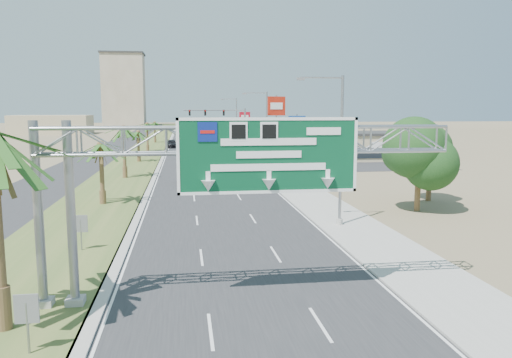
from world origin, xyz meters
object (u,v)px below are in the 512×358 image
at_px(store_building, 343,147).
at_px(pole_sign_red_far, 245,119).
at_px(car_far, 172,144).
at_px(pole_sign_blue, 297,131).
at_px(signal_mast, 233,128).
at_px(car_mid_lane, 204,159).
at_px(pole_sign_red_near, 276,111).
at_px(sign_gantry, 228,154).
at_px(car_left_lane, 187,178).
at_px(car_right_lane, 242,159).

xyz_separation_m(store_building, pole_sign_red_far, (-13.00, 21.13, 3.92)).
bearing_deg(store_building, car_far, 133.82).
relative_size(car_far, pole_sign_blue, 0.72).
height_order(signal_mast, pole_sign_blue, signal_mast).
bearing_deg(car_mid_lane, pole_sign_red_near, -44.52).
distance_m(sign_gantry, car_mid_lane, 50.91).
bearing_deg(car_left_lane, car_mid_lane, 78.30).
bearing_deg(pole_sign_red_far, car_right_lane, -97.83).
bearing_deg(car_far, pole_sign_blue, -78.51).
xyz_separation_m(sign_gantry, store_building, (23.06, 56.07, -4.06)).
height_order(car_mid_lane, pole_sign_red_near, pole_sign_red_near).
bearing_deg(store_building, car_mid_lane, -166.15).
height_order(sign_gantry, car_left_lane, sign_gantry).
height_order(sign_gantry, car_far, sign_gantry).
distance_m(car_right_lane, pole_sign_red_far, 26.22).
height_order(car_left_lane, pole_sign_blue, pole_sign_blue).
height_order(car_far, pole_sign_blue, pole_sign_blue).
relative_size(car_left_lane, car_far, 0.77).
relative_size(store_building, car_left_lane, 4.42).
relative_size(pole_sign_blue, pole_sign_red_far, 0.96).
height_order(store_building, car_left_lane, store_building).
height_order(sign_gantry, car_right_lane, sign_gantry).
bearing_deg(car_mid_lane, signal_mast, 58.47).
relative_size(pole_sign_red_near, pole_sign_red_far, 1.28).
relative_size(store_building, car_far, 3.42).
relative_size(car_mid_lane, car_right_lane, 0.96).
distance_m(store_building, pole_sign_red_far, 25.12).
bearing_deg(pole_sign_red_far, pole_sign_blue, -87.98).
height_order(car_mid_lane, pole_sign_blue, pole_sign_blue).
relative_size(car_mid_lane, pole_sign_red_near, 0.51).
xyz_separation_m(car_right_lane, pole_sign_red_far, (3.50, 25.46, 5.20)).
bearing_deg(sign_gantry, signal_mast, 84.26).
distance_m(car_mid_lane, pole_sign_blue, 17.10).
distance_m(sign_gantry, car_right_lane, 52.43).
distance_m(signal_mast, pole_sign_blue, 24.74).
bearing_deg(store_building, pole_sign_blue, -122.53).
bearing_deg(car_mid_lane, car_far, 91.86).
distance_m(car_left_lane, pole_sign_red_far, 46.25).
relative_size(store_building, pole_sign_blue, 2.47).
bearing_deg(car_right_lane, car_mid_lane, -175.58).
height_order(store_building, car_right_lane, store_building).
relative_size(signal_mast, car_far, 1.95).
bearing_deg(pole_sign_blue, signal_mast, 102.17).
height_order(car_left_lane, car_far, car_far).
bearing_deg(car_right_lane, pole_sign_blue, -77.40).
relative_size(car_left_lane, car_mid_lane, 0.82).
distance_m(pole_sign_blue, pole_sign_red_far, 39.37).
distance_m(sign_gantry, pole_sign_red_near, 44.82).
bearing_deg(car_left_lane, store_building, 39.85).
xyz_separation_m(pole_sign_red_near, pole_sign_blue, (1.39, -5.78, -2.33)).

